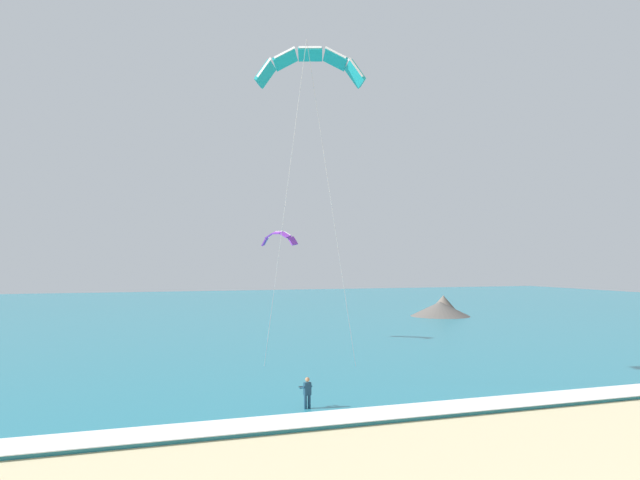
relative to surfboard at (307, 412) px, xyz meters
The scene contains 7 objects.
sea 57.33m from the surfboard, 84.52° to the left, with size 200.00×120.00×0.20m, color teal.
surf_foam 5.81m from the surfboard, 19.46° to the right, with size 200.00×2.32×0.04m, color white.
surfboard is the anchor object (origin of this frame).
kitesurfer 0.91m from the surfboard, 99.55° to the left, with size 0.57×0.57×1.69m.
kite_primary 19.72m from the surfboard, 71.06° to the left, with size 6.26×6.61×18.67m.
kite_distant 25.80m from the surfboard, 78.76° to the left, with size 2.78×3.15×1.34m.
headland_right 51.45m from the surfboard, 52.64° to the left, with size 8.48×8.64×2.76m.
Camera 1 is at (-13.99, -10.34, 7.21)m, focal length 33.01 mm.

